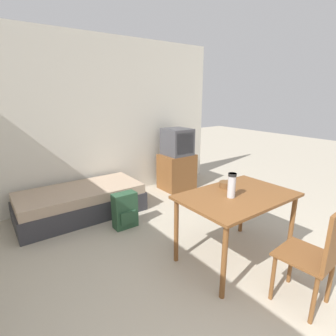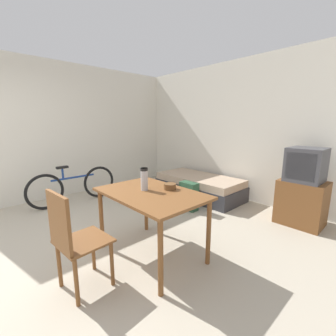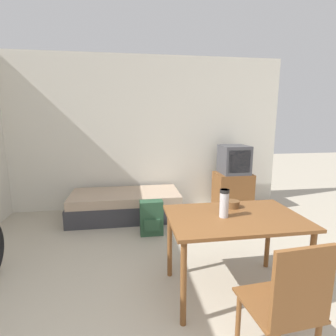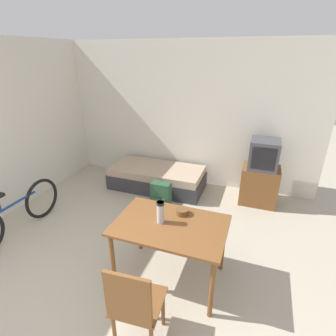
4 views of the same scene
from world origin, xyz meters
name	(u,v)px [view 3 (image 3 of 4)]	position (x,y,z in m)	size (l,w,h in m)	color
wall_back	(136,134)	(0.00, 3.77, 1.35)	(5.36, 0.06, 2.70)	silver
daybed	(126,205)	(-0.21, 3.23, 0.21)	(1.81, 0.85, 0.43)	#333338
tv	(233,180)	(1.69, 3.32, 0.54)	(0.62, 0.50, 1.16)	brown
dining_table	(234,225)	(0.80, 1.16, 0.67)	(1.21, 0.80, 0.76)	brown
wooden_chair	(288,304)	(0.78, 0.29, 0.54)	(0.45, 0.45, 0.96)	brown
thermos_flask	(224,202)	(0.69, 1.15, 0.90)	(0.08, 0.08, 0.26)	#B7B7BC
mate_bowl	(232,204)	(0.86, 1.38, 0.80)	(0.14, 0.14, 0.07)	brown
backpack	(151,218)	(0.15, 2.51, 0.24)	(0.32, 0.20, 0.50)	#284C33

